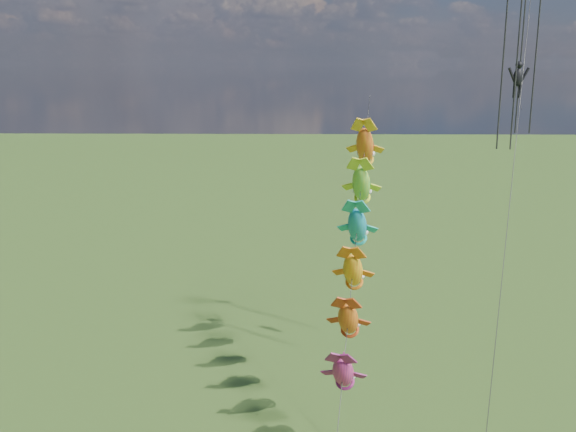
{
  "coord_description": "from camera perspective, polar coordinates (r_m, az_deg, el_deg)",
  "views": [
    {
      "loc": [
        13.25,
        -19.09,
        17.89
      ],
      "look_at": [
        12.65,
        10.57,
        10.86
      ],
      "focal_mm": 40.0,
      "sensor_mm": 36.0,
      "label": 1
    }
  ],
  "objects": [
    {
      "name": "fish_windsock_rig",
      "position": [
        31.75,
        5.99,
        -2.82
      ],
      "size": [
        3.24,
        15.73,
        16.17
      ],
      "rotation": [
        0.0,
        0.0,
        0.14
      ],
      "color": "brown",
      "rests_on": "ground"
    },
    {
      "name": "parafoil_rig",
      "position": [
        34.22,
        19.87,
        12.56
      ],
      "size": [
        6.69,
        16.63,
        26.7
      ],
      "rotation": [
        0.0,
        0.0,
        -0.27
      ],
      "color": "brown",
      "rests_on": "ground"
    }
  ]
}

